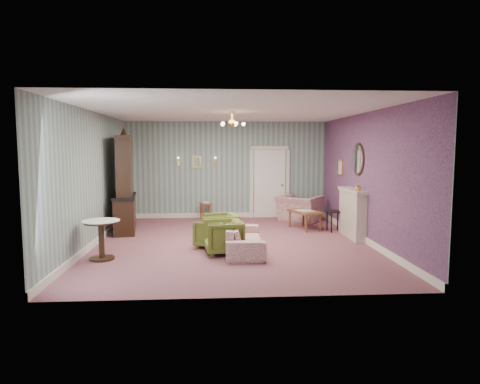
{
  "coord_description": "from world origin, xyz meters",
  "views": [
    {
      "loc": [
        -0.42,
        -9.3,
        2.11
      ],
      "look_at": [
        0.2,
        0.4,
        1.1
      ],
      "focal_mm": 31.67,
      "sensor_mm": 36.0,
      "label": 1
    }
  ],
  "objects": [
    {
      "name": "side_table_black",
      "position": [
        2.65,
        1.1,
        0.27
      ],
      "size": [
        0.4,
        0.4,
        0.54
      ],
      "primitive_type": null,
      "rotation": [
        0.0,
        0.0,
        0.12
      ],
      "color": "black",
      "rests_on": "floor"
    },
    {
      "name": "mantel_vase",
      "position": [
        2.84,
        0.0,
        1.23
      ],
      "size": [
        0.15,
        0.15,
        0.15
      ],
      "primitive_type": "imported",
      "color": "gold",
      "rests_on": "fireplace"
    },
    {
      "name": "fireplace",
      "position": [
        2.86,
        0.4,
        0.58
      ],
      "size": [
        0.3,
        1.4,
        1.16
      ],
      "primitive_type": null,
      "color": "beige",
      "rests_on": "floor"
    },
    {
      "name": "chandelier",
      "position": [
        0.0,
        0.0,
        2.63
      ],
      "size": [
        0.56,
        0.56,
        0.36
      ],
      "primitive_type": null,
      "color": "gold",
      "rests_on": "ceiling"
    },
    {
      "name": "olive_chair_a",
      "position": [
        -0.22,
        -0.97,
        0.37
      ],
      "size": [
        0.77,
        0.81,
        0.74
      ],
      "primitive_type": "imported",
      "rotation": [
        0.0,
        0.0,
        -1.44
      ],
      "color": "#586122",
      "rests_on": "floor"
    },
    {
      "name": "coffee_table",
      "position": [
        1.97,
        1.5,
        0.24
      ],
      "size": [
        0.83,
        1.08,
        0.49
      ],
      "primitive_type": null,
      "rotation": [
        0.0,
        0.0,
        0.35
      ],
      "color": "brown",
      "rests_on": "floor"
    },
    {
      "name": "wall_back",
      "position": [
        0.0,
        3.5,
        1.45
      ],
      "size": [
        6.0,
        0.0,
        6.0
      ],
      "primitive_type": "plane",
      "rotation": [
        1.57,
        0.0,
        0.0
      ],
      "color": "slate",
      "rests_on": "ground"
    },
    {
      "name": "olive_chair_b",
      "position": [
        -0.46,
        -0.36,
        0.33
      ],
      "size": [
        0.77,
        0.79,
        0.66
      ],
      "primitive_type": "imported",
      "rotation": [
        0.0,
        0.0,
        -1.88
      ],
      "color": "#586122",
      "rests_on": "floor"
    },
    {
      "name": "ceiling",
      "position": [
        0.0,
        0.0,
        2.9
      ],
      "size": [
        7.0,
        7.0,
        0.0
      ],
      "primitive_type": "plane",
      "rotation": [
        3.14,
        0.0,
        0.0
      ],
      "color": "white",
      "rests_on": "ground"
    },
    {
      "name": "floor",
      "position": [
        0.0,
        0.0,
        0.0
      ],
      "size": [
        7.0,
        7.0,
        0.0
      ],
      "primitive_type": "plane",
      "color": "#854D58",
      "rests_on": "ground"
    },
    {
      "name": "olive_chair_c",
      "position": [
        -0.24,
        0.11,
        0.35
      ],
      "size": [
        0.78,
        0.81,
        0.71
      ],
      "primitive_type": "imported",
      "rotation": [
        0.0,
        0.0,
        -1.35
      ],
      "color": "#586122",
      "rests_on": "floor"
    },
    {
      "name": "wall_front",
      "position": [
        0.0,
        -3.5,
        1.45
      ],
      "size": [
        6.0,
        0.0,
        6.0
      ],
      "primitive_type": "plane",
      "rotation": [
        -1.57,
        0.0,
        0.0
      ],
      "color": "slate",
      "rests_on": "ground"
    },
    {
      "name": "sconce_left",
      "position": [
        -1.45,
        3.44,
        1.7
      ],
      "size": [
        0.16,
        0.12,
        0.3
      ],
      "primitive_type": null,
      "color": "gold",
      "rests_on": "wall_back"
    },
    {
      "name": "oval_mirror",
      "position": [
        2.96,
        0.4,
        1.85
      ],
      "size": [
        0.04,
        0.76,
        0.84
      ],
      "primitive_type": null,
      "color": "white",
      "rests_on": "wall_right"
    },
    {
      "name": "dresser",
      "position": [
        -2.65,
        1.45,
        1.28
      ],
      "size": [
        0.76,
        1.6,
        2.56
      ],
      "primitive_type": null,
      "rotation": [
        0.0,
        0.0,
        0.15
      ],
      "color": "black",
      "rests_on": "floor"
    },
    {
      "name": "wingback_chair",
      "position": [
        2.07,
        2.7,
        0.5
      ],
      "size": [
        1.36,
        1.28,
        1.0
      ],
      "primitive_type": "imported",
      "rotation": [
        0.0,
        0.0,
        2.49
      ],
      "color": "#973C51",
      "rests_on": "floor"
    },
    {
      "name": "pedestal_table",
      "position": [
        -2.54,
        -1.27,
        0.38
      ],
      "size": [
        0.7,
        0.7,
        0.76
      ],
      "primitive_type": null,
      "rotation": [
        0.0,
        0.0,
        -0.01
      ],
      "color": "black",
      "rests_on": "floor"
    },
    {
      "name": "nesting_table",
      "position": [
        -0.64,
        3.15,
        0.27
      ],
      "size": [
        0.4,
        0.47,
        0.54
      ],
      "primitive_type": null,
      "rotation": [
        0.0,
        0.0,
        0.21
      ],
      "color": "brown",
      "rests_on": "floor"
    },
    {
      "name": "burgundy_cushion",
      "position": [
        2.02,
        2.55,
        0.48
      ],
      "size": [
        0.41,
        0.28,
        0.39
      ],
      "primitive_type": "cube",
      "rotation": [
        0.17,
        0.0,
        -0.35
      ],
      "color": "maroon",
      "rests_on": "wingback_chair"
    },
    {
      "name": "framed_print",
      "position": [
        2.97,
        1.75,
        1.6
      ],
      "size": [
        0.04,
        0.34,
        0.42
      ],
      "primitive_type": null,
      "color": "gold",
      "rests_on": "wall_right"
    },
    {
      "name": "wall_left",
      "position": [
        -3.0,
        0.0,
        1.45
      ],
      "size": [
        0.0,
        7.0,
        7.0
      ],
      "primitive_type": "plane",
      "rotation": [
        1.57,
        0.0,
        1.57
      ],
      "color": "slate",
      "rests_on": "ground"
    },
    {
      "name": "wall_right",
      "position": [
        3.0,
        0.0,
        1.45
      ],
      "size": [
        0.0,
        7.0,
        7.0
      ],
      "primitive_type": "plane",
      "rotation": [
        1.57,
        0.0,
        -1.57
      ],
      "color": "slate",
      "rests_on": "ground"
    },
    {
      "name": "door",
      "position": [
        1.3,
        3.46,
        1.08
      ],
      "size": [
        1.12,
        0.12,
        2.16
      ],
      "primitive_type": null,
      "color": "white",
      "rests_on": "floor"
    },
    {
      "name": "sofa_chintz",
      "position": [
        0.2,
        -0.79,
        0.37
      ],
      "size": [
        0.61,
        1.93,
        0.75
      ],
      "primitive_type": "imported",
      "rotation": [
        0.0,
        0.0,
        1.54
      ],
      "color": "#973C51",
      "rests_on": "floor"
    },
    {
      "name": "sconce_right",
      "position": [
        -0.35,
        3.44,
        1.7
      ],
      "size": [
        0.16,
        0.12,
        0.3
      ],
      "primitive_type": null,
      "color": "gold",
      "rests_on": "wall_back"
    },
    {
      "name": "gilt_mirror_back",
      "position": [
        -0.9,
        3.46,
        1.7
      ],
      "size": [
        0.28,
        0.06,
        0.36
      ],
      "primitive_type": null,
      "color": "gold",
      "rests_on": "wall_back"
    },
    {
      "name": "wall_right_floral",
      "position": [
        2.98,
        0.0,
        1.45
      ],
      "size": [
        0.0,
        7.0,
        7.0
      ],
      "primitive_type": "plane",
      "rotation": [
        1.57,
        0.0,
        -1.57
      ],
      "color": "#AA557D",
      "rests_on": "ground"
    }
  ]
}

